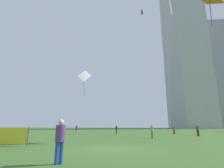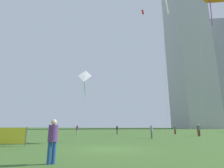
% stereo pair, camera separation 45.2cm
% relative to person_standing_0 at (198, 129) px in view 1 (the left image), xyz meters
% --- Properties ---
extents(ground, '(280.00, 280.00, 0.00)m').
position_rel_person_standing_0_xyz_m(ground, '(-11.43, -22.38, -1.02)').
color(ground, '#3D6028').
extents(person_standing_0, '(0.39, 0.39, 1.76)m').
position_rel_person_standing_0_xyz_m(person_standing_0, '(0.00, 0.00, 0.00)').
color(person_standing_0, '#3F593F').
rests_on(person_standing_0, ground).
extents(person_standing_1, '(0.39, 0.39, 1.77)m').
position_rel_person_standing_0_xyz_m(person_standing_1, '(-1.50, -5.39, 0.00)').
color(person_standing_1, maroon).
rests_on(person_standing_1, ground).
extents(person_standing_2, '(0.40, 0.40, 1.79)m').
position_rel_person_standing_0_xyz_m(person_standing_2, '(-12.72, -27.45, 0.02)').
color(person_standing_2, '#1E478C').
rests_on(person_standing_2, ground).
extents(person_standing_3, '(0.36, 0.36, 1.62)m').
position_rel_person_standing_0_xyz_m(person_standing_3, '(-8.48, -11.77, -0.08)').
color(person_standing_3, '#3F593F').
rests_on(person_standing_3, ground).
extents(person_standing_4, '(0.36, 0.36, 1.60)m').
position_rel_person_standing_0_xyz_m(person_standing_4, '(-3.96, 1.32, -0.09)').
color(person_standing_4, maroon).
rests_on(person_standing_4, ground).
extents(person_standing_5, '(0.38, 0.38, 1.69)m').
position_rel_person_standing_0_xyz_m(person_standing_5, '(-21.54, -4.04, -0.04)').
color(person_standing_5, tan).
rests_on(person_standing_5, ground).
extents(person_standing_6, '(0.37, 0.37, 1.65)m').
position_rel_person_standing_0_xyz_m(person_standing_6, '(-14.62, -1.68, -0.06)').
color(person_standing_6, '#2D2D33').
rests_on(person_standing_6, ground).
extents(kite_flying_3, '(3.43, 5.51, 29.89)m').
position_rel_person_standing_0_xyz_m(kite_flying_3, '(-8.90, 4.19, 27.99)').
color(kite_flying_3, silver).
rests_on(kite_flying_3, ground).
extents(kite_flying_7, '(5.38, 11.16, 11.84)m').
position_rel_person_standing_0_xyz_m(kite_flying_7, '(-20.17, -4.77, 9.53)').
color(kite_flying_7, silver).
rests_on(kite_flying_7, ground).
extents(distant_highrise_0, '(21.38, 26.93, 75.14)m').
position_rel_person_standing_0_xyz_m(distant_highrise_0, '(42.73, 98.34, 36.55)').
color(distant_highrise_0, gray).
rests_on(distant_highrise_0, ground).
extents(distant_highrise_1, '(24.30, 28.81, 109.15)m').
position_rel_person_standing_0_xyz_m(distant_highrise_1, '(17.22, 75.12, 53.56)').
color(distant_highrise_1, '#A8A8AD').
rests_on(distant_highrise_1, ground).
extents(event_banner, '(3.16, 0.59, 1.44)m').
position_rel_person_standing_0_xyz_m(event_banner, '(-19.74, -22.23, -0.26)').
color(event_banner, '#4C4C4C').
rests_on(event_banner, ground).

